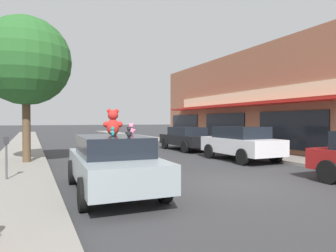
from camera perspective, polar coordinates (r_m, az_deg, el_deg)
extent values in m
plane|color=#333335|center=(9.19, 11.99, -10.87)|extent=(260.00, 260.00, 0.00)
cube|color=gray|center=(7.46, -28.40, -13.24)|extent=(2.24, 90.00, 0.14)
cube|color=red|center=(16.53, 21.09, 4.29)|extent=(1.08, 24.89, 0.12)
cube|color=beige|center=(16.93, 22.27, 6.07)|extent=(0.08, 23.70, 0.70)
cube|color=black|center=(16.87, 22.25, -0.73)|extent=(0.06, 4.50, 2.00)
cube|color=black|center=(21.36, 10.56, -0.32)|extent=(0.06, 4.50, 2.00)
cube|color=black|center=(26.43, 3.13, -0.05)|extent=(0.06, 4.50, 2.00)
cube|color=#8C999E|center=(8.11, -10.55, -7.63)|extent=(2.06, 4.76, 0.63)
cube|color=black|center=(8.05, -10.56, -3.65)|extent=(1.74, 2.64, 0.50)
cylinder|color=black|center=(9.46, -17.77, -8.36)|extent=(0.23, 0.72, 0.72)
cylinder|color=black|center=(9.76, -7.00, -8.03)|extent=(0.23, 0.72, 0.72)
cylinder|color=black|center=(6.62, -15.83, -12.40)|extent=(0.23, 0.72, 0.72)
cylinder|color=black|center=(7.05, -0.72, -11.54)|extent=(0.23, 0.72, 0.72)
ellipsoid|color=red|center=(8.32, -10.44, -0.22)|extent=(0.40, 0.36, 0.45)
sphere|color=red|center=(8.32, -10.45, 2.07)|extent=(0.34, 0.34, 0.29)
sphere|color=red|center=(8.33, -9.74, 2.84)|extent=(0.14, 0.14, 0.12)
sphere|color=red|center=(8.32, -11.16, 2.83)|extent=(0.14, 0.14, 0.12)
sphere|color=#FF4741|center=(8.45, -10.49, 1.94)|extent=(0.13, 0.13, 0.11)
sphere|color=red|center=(8.36, -9.21, 0.33)|extent=(0.19, 0.19, 0.17)
sphere|color=red|center=(8.34, -11.70, 0.32)|extent=(0.19, 0.19, 0.17)
ellipsoid|color=white|center=(8.72, -10.14, -1.10)|extent=(0.16, 0.16, 0.17)
sphere|color=white|center=(8.72, -10.14, -0.29)|extent=(0.14, 0.14, 0.11)
sphere|color=white|center=(8.76, -10.08, -0.01)|extent=(0.06, 0.06, 0.04)
sphere|color=white|center=(8.68, -10.19, -0.02)|extent=(0.06, 0.06, 0.04)
sphere|color=white|center=(8.73, -10.43, -0.33)|extent=(0.05, 0.05, 0.04)
sphere|color=white|center=(8.79, -10.10, -0.89)|extent=(0.08, 0.08, 0.06)
sphere|color=white|center=(8.66, -10.30, -0.92)|extent=(0.08, 0.08, 0.06)
ellipsoid|color=teal|center=(7.86, -10.51, -1.37)|extent=(0.15, 0.16, 0.16)
sphere|color=teal|center=(7.86, -10.51, -0.54)|extent=(0.14, 0.14, 0.10)
sphere|color=teal|center=(7.89, -10.42, -0.25)|extent=(0.06, 0.06, 0.04)
sphere|color=teal|center=(7.83, -10.61, -0.26)|extent=(0.06, 0.06, 0.04)
sphere|color=#47CDC6|center=(7.87, -10.79, -0.58)|extent=(0.05, 0.05, 0.04)
sphere|color=teal|center=(7.92, -10.40, -1.16)|extent=(0.08, 0.08, 0.06)
sphere|color=teal|center=(7.81, -10.74, -1.19)|extent=(0.08, 0.08, 0.06)
ellipsoid|color=black|center=(7.35, -7.45, -1.51)|extent=(0.14, 0.12, 0.16)
sphere|color=black|center=(7.35, -7.45, -0.60)|extent=(0.12, 0.12, 0.10)
sphere|color=black|center=(7.36, -7.20, -0.29)|extent=(0.05, 0.05, 0.04)
sphere|color=black|center=(7.33, -7.71, -0.30)|extent=(0.05, 0.05, 0.04)
sphere|color=#3A3A3D|center=(7.39, -7.60, -0.64)|extent=(0.04, 0.04, 0.04)
sphere|color=black|center=(7.39, -7.04, -1.29)|extent=(0.07, 0.07, 0.06)
sphere|color=black|center=(7.33, -7.93, -1.31)|extent=(0.07, 0.07, 0.06)
ellipsoid|color=pink|center=(8.17, -7.04, -1.09)|extent=(0.17, 0.15, 0.21)
sphere|color=pink|center=(8.16, -7.04, 0.00)|extent=(0.15, 0.15, 0.13)
sphere|color=pink|center=(8.17, -6.71, 0.37)|extent=(0.06, 0.06, 0.06)
sphere|color=pink|center=(8.15, -7.37, 0.36)|extent=(0.06, 0.06, 0.06)
sphere|color=#FFA3DA|center=(8.22, -7.12, -0.05)|extent=(0.06, 0.06, 0.05)
sphere|color=pink|center=(8.19, -6.47, -0.82)|extent=(0.08, 0.08, 0.08)
sphere|color=pink|center=(8.16, -7.64, -0.83)|extent=(0.08, 0.08, 0.08)
ellipsoid|color=yellow|center=(8.57, -10.00, -1.20)|extent=(0.15, 0.15, 0.15)
sphere|color=yellow|center=(8.57, -10.01, -0.48)|extent=(0.13, 0.13, 0.09)
sphere|color=yellow|center=(8.59, -9.89, -0.23)|extent=(0.06, 0.06, 0.04)
sphere|color=yellow|center=(8.54, -10.12, -0.24)|extent=(0.06, 0.06, 0.04)
sphere|color=#FFFF4D|center=(8.59, -10.23, -0.51)|extent=(0.05, 0.05, 0.04)
sphere|color=yellow|center=(8.62, -9.85, -1.02)|extent=(0.08, 0.08, 0.05)
sphere|color=yellow|center=(8.52, -10.26, -1.04)|extent=(0.08, 0.08, 0.05)
cylinder|color=black|center=(10.24, 28.26, -7.71)|extent=(0.20, 0.72, 0.72)
cube|color=silver|center=(14.63, 13.65, -3.64)|extent=(1.87, 4.16, 0.71)
cube|color=black|center=(14.60, 13.66, -1.17)|extent=(1.65, 2.42, 0.55)
cylinder|color=black|center=(15.18, 7.88, -4.79)|extent=(0.20, 0.72, 0.72)
cylinder|color=black|center=(16.24, 13.35, -4.43)|extent=(0.20, 0.72, 0.72)
cylinder|color=black|center=(13.09, 14.00, -5.74)|extent=(0.20, 0.72, 0.72)
cylinder|color=black|center=(14.30, 19.76, -5.20)|extent=(0.20, 0.72, 0.72)
cube|color=black|center=(19.15, 3.58, -2.66)|extent=(1.80, 4.62, 0.61)
cube|color=black|center=(19.13, 3.58, -0.96)|extent=(1.58, 2.45, 0.52)
cylinder|color=black|center=(20.07, -0.59, -3.37)|extent=(0.20, 0.72, 0.72)
cylinder|color=black|center=(20.85, 3.85, -3.21)|extent=(0.20, 0.72, 0.72)
cylinder|color=black|center=(17.50, 3.25, -4.01)|extent=(0.20, 0.72, 0.72)
cylinder|color=black|center=(18.39, 8.12, -3.78)|extent=(0.20, 0.72, 0.72)
cylinder|color=brown|center=(14.05, -25.36, -0.73)|extent=(0.32, 0.32, 2.70)
sphere|color=#286028|center=(14.27, -25.45, 11.15)|extent=(3.74, 3.74, 3.74)
cylinder|color=#4C4C51|center=(10.23, -28.42, -5.99)|extent=(0.06, 0.06, 1.05)
cube|color=#2D2D33|center=(10.18, -28.45, -2.44)|extent=(0.14, 0.10, 0.22)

